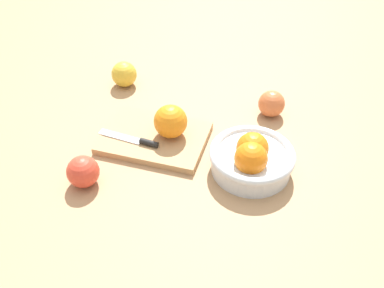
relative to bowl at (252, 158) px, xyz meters
The scene contains 8 objects.
ground_plane 0.17m from the bowl, 29.16° to the right, with size 2.40×2.40×0.00m, color tan.
bowl is the anchor object (origin of this frame).
cutting_board 0.25m from the bowl, 12.59° to the right, with size 0.25×0.18×0.02m, color tan.
orange_on_board 0.21m from the bowl, 17.79° to the right, with size 0.08×0.08×0.08m, color orange.
knife 0.27m from the bowl, ahead, with size 0.16×0.04×0.01m.
apple_front_left 0.22m from the bowl, 97.12° to the right, with size 0.07×0.07×0.07m, color #CC6638.
apple_front_right 0.48m from the bowl, 34.86° to the right, with size 0.07×0.07×0.07m, color gold.
apple_back_right 0.36m from the bowl, 18.64° to the left, with size 0.07×0.07×0.07m, color #D6422D.
Camera 1 is at (-0.16, 0.74, 0.64)m, focal length 37.89 mm.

